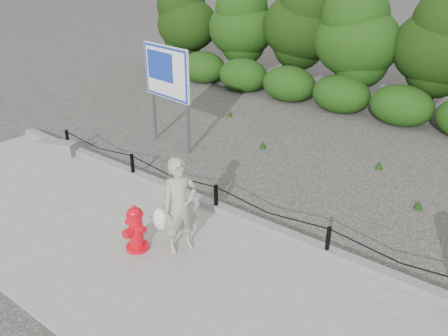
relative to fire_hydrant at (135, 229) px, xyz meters
name	(u,v)px	position (x,y,z in m)	size (l,w,h in m)	color
ground	(216,214)	(0.28, 1.91, -0.50)	(90.00, 90.00, 0.00)	#2D2B28
sidewalk	(145,259)	(0.28, -0.09, -0.46)	(14.00, 4.00, 0.08)	gray
curb	(218,207)	(0.28, 1.96, -0.35)	(14.00, 0.22, 0.14)	slate
chain_barrier	(216,195)	(0.28, 1.91, -0.04)	(10.06, 0.06, 0.60)	black
treeline	(442,37)	(1.81, 10.83, 2.00)	(20.28, 3.70, 4.92)	black
fire_hydrant	(135,229)	(0.00, 0.00, 0.00)	(0.46, 0.47, 0.88)	red
pedestrian	(179,207)	(0.60, 0.50, 0.44)	(0.83, 0.76, 1.76)	#A19C8A
concrete_block	(58,147)	(-4.83, 1.66, -0.25)	(1.04, 0.36, 0.33)	slate
advertising_sign	(167,77)	(-3.00, 3.96, 1.43)	(1.71, 0.32, 2.74)	slate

